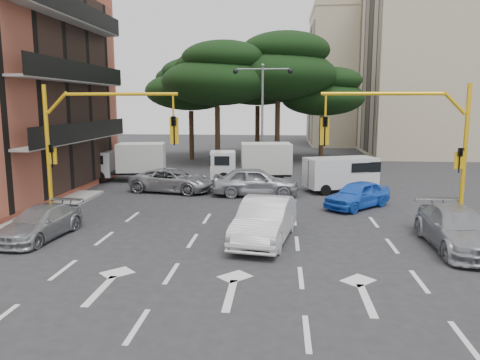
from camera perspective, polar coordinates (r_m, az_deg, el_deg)
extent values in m
plane|color=#28282B|center=(17.97, 0.53, -7.58)|extent=(120.00, 120.00, 0.00)
cube|color=gray|center=(33.56, 2.68, 0.53)|extent=(1.40, 6.00, 0.15)
cube|color=black|center=(27.77, -20.43, 10.38)|extent=(0.12, 14.72, 11.20)
cube|color=#BDAF8E|center=(52.69, 26.43, 12.53)|extent=(20.00, 12.00, 18.00)
cube|color=black|center=(49.98, 15.32, 12.81)|extent=(0.12, 11.04, 16.20)
cube|color=#BDAF8E|center=(62.29, 16.15, 11.58)|extent=(16.00, 12.00, 16.00)
cube|color=black|center=(61.28, 8.57, 11.41)|extent=(0.12, 11.04, 14.20)
cube|color=#BDAF8E|center=(63.21, 16.52, 19.15)|extent=(16.15, 12.15, 0.70)
cylinder|color=#382616|center=(39.59, -2.75, 5.38)|extent=(0.44, 0.44, 4.95)
ellipsoid|color=black|center=(39.53, -2.80, 11.83)|extent=(9.15, 9.15, 3.87)
ellipsoid|color=black|center=(39.18, -2.01, 14.60)|extent=(6.86, 6.86, 2.86)
ellipsoid|color=black|center=(39.97, -3.49, 13.70)|extent=(6.07, 6.07, 2.64)
cylinder|color=#382616|center=(41.21, 4.57, 5.83)|extent=(0.44, 0.44, 5.40)
ellipsoid|color=black|center=(41.20, 4.66, 12.59)|extent=(9.98, 9.98, 4.22)
ellipsoid|color=black|center=(40.96, 5.57, 15.46)|extent=(7.49, 7.49, 3.12)
ellipsoid|color=black|center=(41.61, 3.98, 14.56)|extent=(6.62, 6.62, 2.88)
cylinder|color=#382616|center=(44.03, -5.93, 5.45)|extent=(0.44, 0.44, 4.50)
ellipsoid|color=black|center=(43.94, -6.02, 10.73)|extent=(8.32, 8.32, 3.52)
ellipsoid|color=black|center=(43.51, -5.37, 12.99)|extent=(6.24, 6.24, 2.60)
ellipsoid|color=black|center=(44.38, -6.62, 12.25)|extent=(5.52, 5.52, 2.40)
cylinder|color=#382616|center=(43.40, 9.89, 5.01)|extent=(0.44, 0.44, 4.05)
ellipsoid|color=black|center=(43.29, 10.03, 9.82)|extent=(7.49, 7.49, 3.17)
ellipsoid|color=black|center=(42.98, 10.95, 11.84)|extent=(5.62, 5.62, 2.34)
ellipsoid|color=black|center=(43.57, 9.37, 11.26)|extent=(4.97, 4.97, 2.16)
cylinder|color=#382616|center=(46.27, 2.13, 5.97)|extent=(0.44, 0.44, 4.95)
ellipsoid|color=black|center=(46.22, 2.17, 11.49)|extent=(9.15, 9.15, 3.87)
ellipsoid|color=black|center=(45.90, 2.93, 13.83)|extent=(6.86, 6.86, 2.86)
ellipsoid|color=black|center=(46.61, 1.57, 13.10)|extent=(6.07, 6.07, 2.64)
cylinder|color=yellow|center=(20.58, 25.66, 2.21)|extent=(0.18, 0.18, 6.00)
cylinder|color=yellow|center=(20.27, 24.64, 8.57)|extent=(0.95, 0.14, 0.95)
cylinder|color=yellow|center=(19.54, 16.98, 10.04)|extent=(4.80, 0.14, 0.14)
cylinder|color=yellow|center=(19.21, 10.40, 8.96)|extent=(0.08, 0.08, 0.90)
imported|color=black|center=(19.24, 10.31, 5.83)|extent=(0.20, 0.24, 1.20)
cube|color=yellow|center=(19.32, 10.29, 5.85)|extent=(0.36, 0.06, 1.10)
imported|color=black|center=(20.37, 25.23, 2.17)|extent=(0.16, 0.20, 1.00)
cube|color=yellow|center=(20.46, 25.13, 2.20)|extent=(0.35, 0.08, 0.70)
cylinder|color=yellow|center=(21.68, -22.33, 2.75)|extent=(0.18, 0.18, 6.00)
cylinder|color=yellow|center=(21.31, -21.38, 8.77)|extent=(0.95, 0.14, 0.95)
cylinder|color=yellow|center=(20.25, -14.35, 10.11)|extent=(4.80, 0.14, 0.14)
cylinder|color=yellow|center=(19.64, -8.15, 9.03)|extent=(0.08, 0.08, 0.90)
imported|color=black|center=(19.67, -8.08, 5.97)|extent=(0.20, 0.24, 1.20)
cube|color=yellow|center=(19.75, -8.02, 5.98)|extent=(0.36, 0.06, 1.10)
imported|color=black|center=(21.44, -21.99, 2.70)|extent=(0.16, 0.20, 1.00)
cube|color=yellow|center=(21.53, -21.87, 2.74)|extent=(0.35, 0.08, 0.70)
cylinder|color=slate|center=(33.18, 2.73, 7.07)|extent=(0.16, 0.16, 7.50)
cylinder|color=slate|center=(33.28, 1.19, 13.37)|extent=(1.80, 0.10, 0.10)
sphere|color=black|center=(33.36, -0.57, 13.11)|extent=(0.36, 0.36, 0.36)
cylinder|color=slate|center=(33.21, 4.37, 13.35)|extent=(1.80, 0.10, 0.10)
sphere|color=black|center=(33.20, 6.14, 13.07)|extent=(0.36, 0.36, 0.36)
sphere|color=slate|center=(33.25, 2.78, 13.80)|extent=(0.24, 0.24, 0.24)
imported|color=silver|center=(17.89, 3.05, -4.93)|extent=(2.55, 5.22, 1.65)
imported|color=blue|center=(24.26, 14.14, -1.74)|extent=(3.92, 3.98, 1.36)
imported|color=gray|center=(19.93, -23.19, -4.81)|extent=(2.16, 4.40, 1.23)
imported|color=#9A9DA2|center=(28.07, -8.27, -0.04)|extent=(5.30, 3.20, 1.38)
imported|color=#9FA1A7|center=(26.54, 1.90, -0.19)|extent=(4.92, 2.11, 1.66)
imported|color=#95969C|center=(18.74, 25.01, -5.43)|extent=(2.07, 5.07, 1.47)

